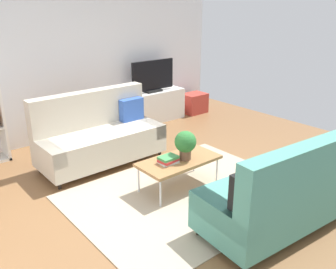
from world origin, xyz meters
TOP-DOWN VIEW (x-y plane):
  - ground_plane at (0.00, 0.00)m, footprint 7.68×7.68m
  - wall_far at (0.00, 2.80)m, footprint 6.40×0.12m
  - area_rug at (0.02, -0.27)m, footprint 2.90×2.20m
  - couch_beige at (-0.31, 1.35)m, footprint 1.91×0.86m
  - couch_green at (0.35, -1.49)m, footprint 1.96×1.00m
  - coffee_table at (0.07, -0.07)m, footprint 1.10×0.56m
  - tv_console at (1.56, 2.46)m, footprint 1.40×0.44m
  - tv at (1.56, 2.44)m, footprint 1.00×0.20m
  - storage_trunk at (2.66, 2.36)m, footprint 0.52×0.40m
  - potted_plant at (0.15, -0.11)m, footprint 0.29×0.29m
  - table_book_0 at (-0.11, -0.06)m, footprint 0.25×0.19m
  - table_book_1 at (-0.11, -0.06)m, footprint 0.26×0.21m
  - table_book_2 at (-0.11, -0.06)m, footprint 0.25×0.19m
  - vase_0 at (0.98, 2.51)m, footprint 0.13×0.13m
  - bottle_0 at (1.17, 2.42)m, footprint 0.06×0.06m

SIDE VIEW (x-z plane):
  - ground_plane at x=0.00m, z-range 0.00..0.00m
  - area_rug at x=0.02m, z-range 0.00..0.01m
  - storage_trunk at x=2.66m, z-range 0.00..0.44m
  - tv_console at x=1.56m, z-range 0.00..0.64m
  - coffee_table at x=0.07m, z-range 0.18..0.60m
  - table_book_0 at x=-0.11m, z-range 0.42..0.45m
  - couch_beige at x=-0.31m, z-range -0.11..0.99m
  - couch_green at x=0.35m, z-range -0.10..1.00m
  - table_book_1 at x=-0.11m, z-range 0.45..0.48m
  - table_book_2 at x=-0.11m, z-range 0.48..0.51m
  - potted_plant at x=0.15m, z-range 0.45..0.84m
  - vase_0 at x=0.98m, z-range 0.64..0.79m
  - bottle_0 at x=1.17m, z-range 0.64..0.83m
  - tv at x=1.56m, z-range 0.63..1.27m
  - wall_far at x=0.00m, z-range 0.00..2.90m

